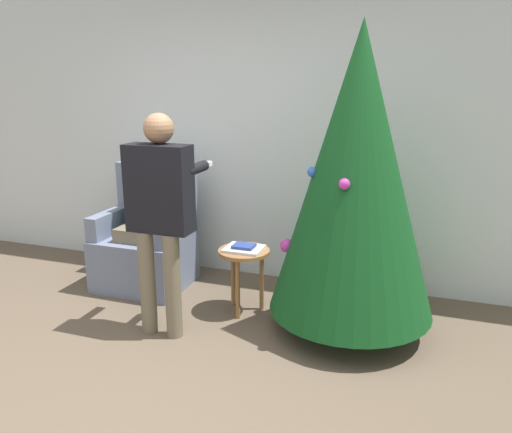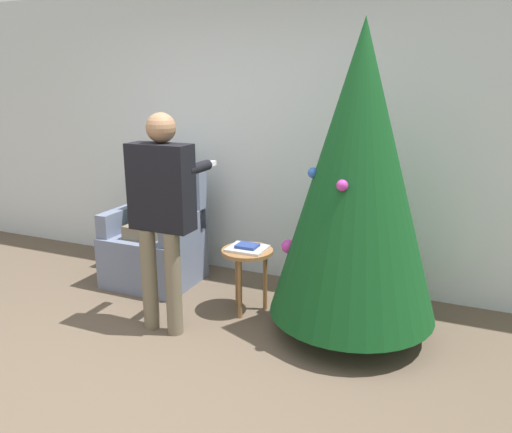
% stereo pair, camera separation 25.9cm
% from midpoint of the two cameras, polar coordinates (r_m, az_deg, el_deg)
% --- Properties ---
extents(ground_plane, '(14.00, 14.00, 0.00)m').
position_cam_midpoint_polar(ground_plane, '(3.31, -12.84, -19.43)').
color(ground_plane, brown).
extents(wall_back, '(8.00, 0.06, 2.70)m').
position_cam_midpoint_polar(wall_back, '(4.72, 2.36, 9.01)').
color(wall_back, silver).
rests_on(wall_back, ground_plane).
extents(christmas_tree, '(1.22, 1.22, 2.27)m').
position_cam_midpoint_polar(christmas_tree, '(3.60, 13.58, 4.63)').
color(christmas_tree, brown).
rests_on(christmas_tree, ground_plane).
extents(armchair, '(0.79, 0.70, 1.11)m').
position_cam_midpoint_polar(armchair, '(4.80, -9.80, -3.00)').
color(armchair, slate).
rests_on(armchair, ground_plane).
extents(person_seated, '(0.36, 0.46, 1.30)m').
position_cam_midpoint_polar(person_seated, '(4.68, -10.22, 0.89)').
color(person_seated, '#6B604C').
rests_on(person_seated, ground_plane).
extents(person_standing, '(0.48, 0.57, 1.65)m').
position_cam_midpoint_polar(person_standing, '(3.69, -8.76, 1.48)').
color(person_standing, '#6B604C').
rests_on(person_standing, ground_plane).
extents(side_stool, '(0.42, 0.42, 0.54)m').
position_cam_midpoint_polar(side_stool, '(4.08, 0.83, -4.98)').
color(side_stool, olive).
rests_on(side_stool, ground_plane).
extents(laptop, '(0.30, 0.26, 0.02)m').
position_cam_midpoint_polar(laptop, '(4.05, 0.83, -3.69)').
color(laptop, silver).
rests_on(laptop, side_stool).
extents(book, '(0.17, 0.14, 0.02)m').
position_cam_midpoint_polar(book, '(4.04, 0.83, -3.39)').
color(book, navy).
rests_on(book, laptop).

